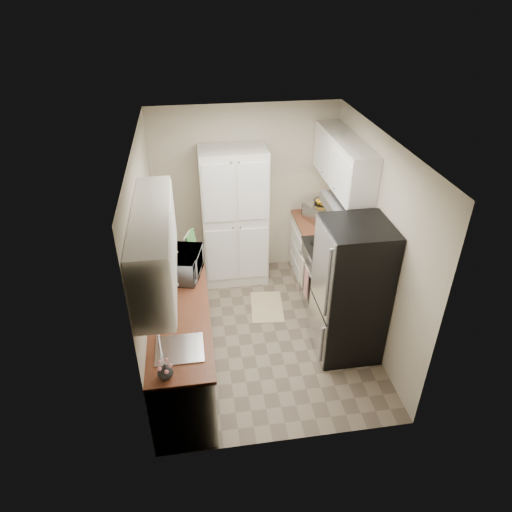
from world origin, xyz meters
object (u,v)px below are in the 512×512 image
at_px(electric_range, 331,278).
at_px(microwave, 184,264).
at_px(refrigerator, 351,291).
at_px(wine_bottle, 165,248).
at_px(pantry_cabinet, 234,218).
at_px(toaster_oven, 321,213).

height_order(electric_range, microwave, microwave).
xyz_separation_m(electric_range, refrigerator, (-0.03, -0.80, 0.37)).
relative_size(electric_range, wine_bottle, 3.93).
bearing_deg(pantry_cabinet, microwave, -120.49).
relative_size(refrigerator, wine_bottle, 5.92).
bearing_deg(refrigerator, toaster_oven, 87.28).
height_order(electric_range, refrigerator, refrigerator).
bearing_deg(toaster_oven, electric_range, -116.12).
relative_size(pantry_cabinet, microwave, 3.73).
xyz_separation_m(microwave, toaster_oven, (1.93, 1.10, -0.03)).
distance_m(pantry_cabinet, wine_bottle, 1.23).
distance_m(electric_range, refrigerator, 0.88).
relative_size(microwave, toaster_oven, 1.26).
bearing_deg(pantry_cabinet, wine_bottle, -139.67).
height_order(pantry_cabinet, toaster_oven, pantry_cabinet).
height_order(pantry_cabinet, wine_bottle, pantry_cabinet).
bearing_deg(toaster_oven, microwave, -173.59).
relative_size(refrigerator, microwave, 3.17).
bearing_deg(electric_range, wine_bottle, 176.56).
bearing_deg(wine_bottle, microwave, -61.83).
relative_size(electric_range, refrigerator, 0.66).
distance_m(pantry_cabinet, refrigerator, 2.07).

